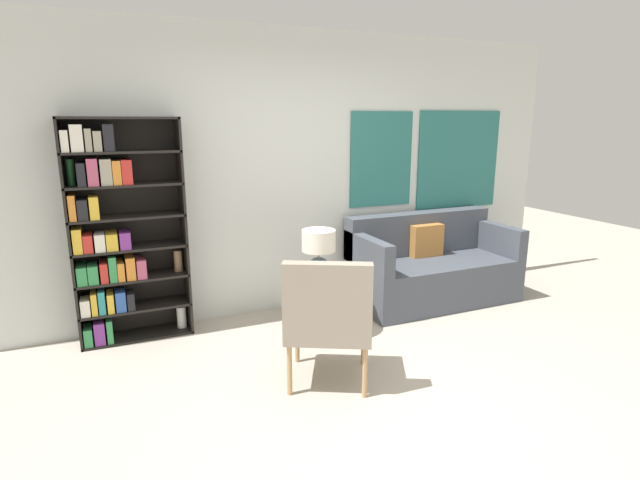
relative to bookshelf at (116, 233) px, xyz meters
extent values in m
plane|color=#B2A899|center=(1.49, -1.85, -0.94)|extent=(14.00, 14.00, 0.00)
cube|color=silver|center=(1.49, 0.18, 0.41)|extent=(6.40, 0.06, 2.70)
cube|color=#286B66|center=(2.62, 0.14, 0.52)|extent=(0.72, 0.02, 0.97)
cube|color=#286B66|center=(3.62, 0.14, 0.48)|extent=(1.08, 0.02, 1.07)
cube|color=black|center=(-0.35, 0.00, 0.00)|extent=(0.02, 0.30, 1.89)
cube|color=black|center=(0.56, 0.00, 0.00)|extent=(0.02, 0.30, 1.89)
cube|color=black|center=(0.11, 0.00, 0.93)|extent=(0.92, 0.30, 0.02)
cube|color=black|center=(0.11, 0.00, -0.93)|extent=(0.92, 0.30, 0.02)
cube|color=black|center=(0.11, 0.15, 0.00)|extent=(0.92, 0.01, 1.89)
cube|color=black|center=(0.11, 0.00, -0.67)|extent=(0.92, 0.30, 0.02)
cube|color=#338C4C|center=(-0.29, -0.03, -0.85)|extent=(0.07, 0.21, 0.15)
cube|color=#7A338C|center=(-0.20, -0.04, -0.83)|extent=(0.08, 0.19, 0.19)
cube|color=#338C4C|center=(-0.12, -0.02, -0.82)|extent=(0.05, 0.23, 0.20)
cylinder|color=white|center=(0.48, 0.00, -0.82)|extent=(0.08, 0.08, 0.20)
cube|color=black|center=(0.11, 0.00, -0.40)|extent=(0.92, 0.30, 0.02)
cube|color=silver|center=(-0.29, -0.05, -0.59)|extent=(0.07, 0.17, 0.14)
cube|color=gold|center=(-0.22, -0.03, -0.56)|extent=(0.05, 0.22, 0.19)
cube|color=teal|center=(-0.16, -0.02, -0.56)|extent=(0.05, 0.24, 0.20)
cube|color=gold|center=(-0.09, -0.04, -0.57)|extent=(0.05, 0.19, 0.16)
cube|color=#2D56A8|center=(-0.02, -0.05, -0.57)|extent=(0.08, 0.17, 0.17)
cube|color=black|center=(0.06, -0.05, -0.58)|extent=(0.06, 0.17, 0.15)
cube|color=black|center=(0.11, 0.00, -0.13)|extent=(0.92, 0.30, 0.02)
cube|color=#338C4C|center=(-0.29, -0.01, -0.31)|extent=(0.08, 0.25, 0.15)
cube|color=#338C4C|center=(-0.20, -0.05, -0.31)|extent=(0.08, 0.18, 0.16)
cube|color=red|center=(-0.12, -0.01, -0.31)|extent=(0.06, 0.25, 0.17)
cube|color=#338C4C|center=(-0.05, -0.03, -0.28)|extent=(0.06, 0.21, 0.21)
cube|color=orange|center=(0.01, -0.03, -0.31)|extent=(0.05, 0.20, 0.16)
cube|color=orange|center=(0.09, -0.01, -0.29)|extent=(0.07, 0.24, 0.19)
cube|color=#B24C6B|center=(0.17, -0.03, -0.31)|extent=(0.08, 0.20, 0.16)
cylinder|color=#8C6B4C|center=(0.49, 0.00, -0.30)|extent=(0.07, 0.07, 0.19)
cube|color=black|center=(0.11, 0.00, 0.13)|extent=(0.92, 0.30, 0.02)
cube|color=gold|center=(-0.29, -0.02, -0.02)|extent=(0.07, 0.22, 0.20)
cube|color=red|center=(-0.22, -0.03, -0.05)|extent=(0.07, 0.21, 0.14)
cube|color=silver|center=(-0.13, -0.04, -0.05)|extent=(0.08, 0.20, 0.14)
cube|color=gold|center=(-0.04, -0.01, -0.05)|extent=(0.09, 0.24, 0.14)
cube|color=#7A338C|center=(0.06, -0.02, -0.05)|extent=(0.09, 0.23, 0.14)
cube|color=black|center=(0.11, 0.00, 0.40)|extent=(0.92, 0.30, 0.02)
cube|color=orange|center=(-0.30, -0.01, 0.25)|extent=(0.05, 0.25, 0.20)
cube|color=black|center=(-0.23, -0.02, 0.23)|extent=(0.08, 0.23, 0.16)
cube|color=gold|center=(-0.14, -0.04, 0.24)|extent=(0.07, 0.19, 0.18)
cube|color=black|center=(0.11, 0.00, 0.67)|extent=(0.92, 0.30, 0.02)
cylinder|color=#194723|center=(-0.29, 0.00, 0.52)|extent=(0.06, 0.06, 0.21)
cube|color=black|center=(-0.21, -0.01, 0.50)|extent=(0.06, 0.25, 0.18)
cube|color=#B24C6B|center=(-0.13, -0.04, 0.52)|extent=(0.08, 0.20, 0.21)
cube|color=gray|center=(-0.03, -0.01, 0.51)|extent=(0.09, 0.25, 0.21)
cube|color=orange|center=(0.05, -0.04, 0.51)|extent=(0.06, 0.18, 0.19)
cube|color=red|center=(0.12, -0.01, 0.51)|extent=(0.08, 0.24, 0.20)
cube|color=silver|center=(-0.30, -0.03, 0.76)|extent=(0.06, 0.22, 0.17)
cube|color=silver|center=(-0.21, -0.04, 0.78)|extent=(0.09, 0.19, 0.21)
cube|color=gray|center=(-0.13, -0.04, 0.77)|extent=(0.05, 0.19, 0.18)
cube|color=gray|center=(-0.07, -0.03, 0.76)|extent=(0.06, 0.21, 0.16)
cube|color=black|center=(0.01, -0.04, 0.78)|extent=(0.08, 0.18, 0.21)
cylinder|color=tan|center=(1.68, -1.25, -0.76)|extent=(0.04, 0.04, 0.37)
cylinder|color=tan|center=(1.22, -1.01, -0.76)|extent=(0.04, 0.04, 0.37)
cylinder|color=tan|center=(1.45, -1.68, -0.76)|extent=(0.04, 0.04, 0.37)
cylinder|color=tan|center=(0.99, -1.44, -0.76)|extent=(0.04, 0.04, 0.37)
cube|color=gray|center=(1.34, -1.35, -0.53)|extent=(0.79, 0.78, 0.08)
cube|color=gray|center=(1.23, -1.55, -0.24)|extent=(0.58, 0.36, 0.50)
cube|color=tan|center=(1.58, -1.48, -0.39)|extent=(0.28, 0.48, 0.04)
cube|color=tan|center=(1.09, -1.22, -0.39)|extent=(0.28, 0.48, 0.04)
cube|color=#474C56|center=(3.03, -0.30, -0.72)|extent=(1.71, 0.82, 0.45)
cube|color=#474C56|center=(3.03, 0.00, -0.27)|extent=(1.71, 0.20, 0.45)
cube|color=#474C56|center=(2.24, -0.30, -0.34)|extent=(0.12, 0.82, 0.31)
cube|color=#474C56|center=(3.83, -0.30, -0.34)|extent=(0.12, 0.82, 0.31)
cube|color=#B27538|center=(3.03, -0.15, -0.33)|extent=(0.36, 0.12, 0.34)
cylinder|color=#99704C|center=(1.66, -0.58, -0.42)|extent=(0.55, 0.55, 0.02)
cylinder|color=#99704C|center=(1.66, -0.41, -0.69)|extent=(0.03, 0.03, 0.51)
cylinder|color=#99704C|center=(1.52, -0.66, -0.69)|extent=(0.03, 0.03, 0.51)
cylinder|color=#99704C|center=(1.80, -0.66, -0.69)|extent=(0.03, 0.03, 0.51)
ellipsoid|color=slate|center=(1.63, -0.50, -0.33)|extent=(0.18, 0.18, 0.14)
cylinder|color=tan|center=(1.63, -0.50, -0.23)|extent=(0.02, 0.02, 0.06)
cylinder|color=white|center=(1.63, -0.50, -0.11)|extent=(0.30, 0.30, 0.19)
camera|label=1|loc=(-0.08, -4.39, 0.91)|focal=28.00mm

